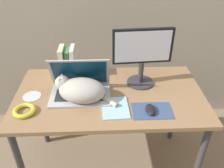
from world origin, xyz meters
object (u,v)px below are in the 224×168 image
object	(u,v)px
laptop	(80,88)
book_row	(68,62)
external_monitor	(142,54)
computer_mouse	(151,109)
notepad	(115,108)
cd_disc	(32,96)
cable_coil	(24,111)
cat	(81,90)

from	to	relation	value
laptop	book_row	xyz separation A→B (m)	(-0.11, 0.25, 0.06)
external_monitor	book_row	world-z (taller)	external_monitor
computer_mouse	notepad	bearing A→B (deg)	169.30
external_monitor	cd_disc	distance (m)	0.79
notepad	cd_disc	bearing A→B (deg)	164.72
laptop	cd_disc	distance (m)	0.33
computer_mouse	cable_coil	distance (m)	0.76
computer_mouse	book_row	world-z (taller)	book_row
cable_coil	cd_disc	bearing A→B (deg)	88.59
cable_coil	cat	bearing A→B (deg)	19.34
laptop	cd_disc	size ratio (longest dim) A/B	3.27
external_monitor	book_row	bearing A→B (deg)	165.82
computer_mouse	notepad	xyz separation A→B (m)	(-0.21, 0.04, -0.01)
external_monitor	cable_coil	size ratio (longest dim) A/B	2.99
cat	notepad	bearing A→B (deg)	-25.32
laptop	external_monitor	bearing A→B (deg)	15.81
cat	cd_disc	bearing A→B (deg)	171.85
cable_coil	book_row	bearing A→B (deg)	62.68
cat	book_row	xyz separation A→B (m)	(-0.11, 0.31, 0.04)
book_row	notepad	xyz separation A→B (m)	(0.33, -0.41, -0.11)
laptop	external_monitor	size ratio (longest dim) A/B	0.96
cd_disc	book_row	bearing A→B (deg)	50.47
computer_mouse	book_row	distance (m)	0.71
notepad	cd_disc	size ratio (longest dim) A/B	1.84
cable_coil	cd_disc	size ratio (longest dim) A/B	1.14
cat	cd_disc	world-z (taller)	cat
cable_coil	cd_disc	distance (m)	0.17
book_row	cd_disc	distance (m)	0.36
laptop	notepad	xyz separation A→B (m)	(0.22, -0.16, -0.05)
laptop	cable_coil	xyz separation A→B (m)	(-0.33, -0.18, -0.04)
laptop	book_row	size ratio (longest dim) A/B	1.72
cat	cable_coil	world-z (taller)	cat
cat	cd_disc	size ratio (longest dim) A/B	3.37
book_row	notepad	world-z (taller)	book_row
laptop	computer_mouse	world-z (taller)	laptop
cable_coil	notepad	bearing A→B (deg)	1.65
book_row	laptop	bearing A→B (deg)	-67.16
cat	cd_disc	distance (m)	0.34
external_monitor	laptop	bearing A→B (deg)	-164.19
laptop	cd_disc	xyz separation A→B (m)	(-0.32, -0.01, -0.05)
computer_mouse	cd_disc	size ratio (longest dim) A/B	0.90
computer_mouse	notepad	world-z (taller)	computer_mouse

